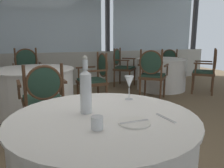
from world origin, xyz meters
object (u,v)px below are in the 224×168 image
side_plate (134,122)px  dining_chair_0_2 (121,64)px  dining_chair_0_1 (168,63)px  wine_glass (129,83)px  dining_chair_1_2 (43,95)px  dining_chair_0_0 (208,68)px  dining_chair_1_3 (96,75)px  water_tumbler (97,123)px  dining_chair_0_3 (152,71)px  dining_chair_1_0 (27,69)px  water_bottle (86,90)px

side_plate → dining_chair_0_2: bearing=66.6°
side_plate → dining_chair_0_1: 5.14m
wine_glass → dining_chair_0_2: dining_chair_0_2 is taller
dining_chair_1_2 → dining_chair_0_0: bearing=-76.6°
wine_glass → dining_chair_0_1: wine_glass is taller
dining_chair_1_3 → dining_chair_0_0: bearing=175.4°
side_plate → water_tumbler: water_tumbler is taller
dining_chair_1_3 → dining_chair_0_3: bearing=173.0°
dining_chair_1_0 → dining_chair_0_0: bearing=70.5°
side_plate → dining_chair_0_0: 4.13m
dining_chair_0_2 → dining_chair_1_0: bearing=-126.6°
water_bottle → dining_chair_1_0: water_bottle is taller
water_tumbler → wine_glass: bearing=48.0°
water_bottle → dining_chair_0_3: water_bottle is taller
water_bottle → dining_chair_0_1: water_bottle is taller
water_bottle → dining_chair_0_3: 3.06m
water_tumbler → dining_chair_0_3: dining_chair_0_3 is taller
side_plate → dining_chair_0_1: dining_chair_0_1 is taller
water_tumbler → dining_chair_0_1: 5.28m
side_plate → dining_chair_1_2: dining_chair_1_2 is taller
wine_glass → dining_chair_1_3: dining_chair_1_3 is taller
dining_chair_0_2 → dining_chair_1_3: 1.75m
dining_chair_0_1 → dining_chair_1_3: 2.86m
dining_chair_0_3 → dining_chair_1_0: 2.48m
water_bottle → dining_chair_0_2: water_bottle is taller
wine_glass → dining_chair_0_2: bearing=66.5°
water_bottle → dining_chair_0_1: bearing=48.2°
dining_chair_0_2 → dining_chair_1_0: (-2.23, -0.34, 0.03)m
dining_chair_0_3 → dining_chair_1_0: bearing=108.8°
side_plate → dining_chair_0_1: (3.17, 4.04, -0.20)m
water_bottle → dining_chair_1_3: 2.57m
dining_chair_1_0 → wine_glass: bearing=8.7°
dining_chair_1_0 → dining_chair_1_2: size_ratio=1.09×
water_tumbler → dining_chair_1_2: (-0.14, 1.57, -0.21)m
dining_chair_0_3 → dining_chair_1_3: 1.11m
dining_chair_1_0 → dining_chair_1_3: bearing=44.9°
dining_chair_0_1 → dining_chair_1_2: size_ratio=0.97×
side_plate → water_tumbler: (-0.22, 0.00, 0.03)m
water_bottle → water_tumbler: bearing=-93.6°
water_bottle → dining_chair_1_2: 1.34m
dining_chair_0_2 → water_bottle: bearing=-72.7°
side_plate → dining_chair_0_2: (1.75, 4.04, -0.18)m
dining_chair_0_3 → dining_chair_0_1: bearing=0.0°
dining_chair_0_3 → dining_chair_1_0: size_ratio=0.99×
wine_glass → water_tumbler: 0.63m
dining_chair_0_2 → dining_chair_0_3: size_ratio=0.96×
dining_chair_0_0 → dining_chair_0_3: dining_chair_0_3 is taller
dining_chair_0_1 → dining_chair_0_2: (-1.42, -0.00, 0.02)m
side_plate → dining_chair_1_0: size_ratio=0.19×
water_tumbler → dining_chair_0_2: 4.50m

